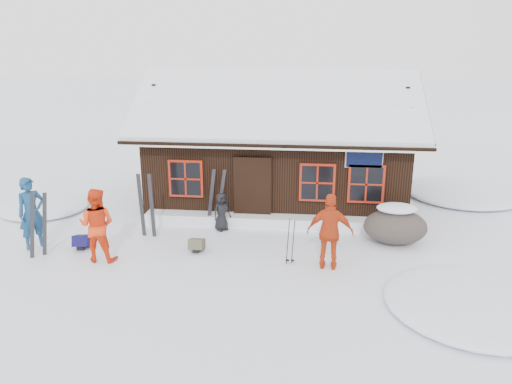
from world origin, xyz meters
TOP-DOWN VIEW (x-y plane):
  - ground at (0.00, 0.00)m, footprint 120.00×120.00m
  - mountain_hut at (1.50, 4.98)m, footprint 8.90×6.09m
  - snow_drift at (1.50, 2.25)m, footprint 7.60×0.60m
  - snow_mounds at (1.65, 1.86)m, footprint 20.60×13.20m
  - skier_teal at (-4.66, 0.02)m, footprint 0.81×0.84m
  - skier_orange_left at (-2.64, -0.54)m, footprint 0.92×0.72m
  - skier_orange_right at (3.10, -0.39)m, footprint 1.14×0.54m
  - skier_crouched at (0.08, 1.81)m, footprint 0.65×0.64m
  - boulder at (4.93, 1.38)m, footprint 1.70×1.28m
  - ski_pair_left at (-4.21, -0.48)m, footprint 0.56×0.27m
  - ski_pair_mid at (-1.92, 1.13)m, footprint 0.47×0.08m
  - ski_pair_right at (-0.16, 2.20)m, footprint 0.60×0.28m
  - ski_poles at (2.15, -0.23)m, footprint 0.21×0.11m
  - backpack_blue at (-3.39, 0.11)m, footprint 0.49×0.60m
  - backpack_olive at (-0.32, 0.25)m, footprint 0.38×0.50m

SIDE VIEW (x-z plane):
  - ground at x=0.00m, z-range 0.00..0.00m
  - snow_mounds at x=1.65m, z-range -0.24..0.24m
  - backpack_olive at x=-0.32m, z-range 0.00..0.27m
  - backpack_blue at x=-3.39m, z-range 0.00..0.29m
  - snow_drift at x=1.50m, z-range 0.00..0.35m
  - boulder at x=4.93m, z-range 0.01..1.00m
  - ski_poles at x=2.15m, z-range -0.04..1.16m
  - skier_crouched at x=0.08m, z-range 0.00..1.13m
  - ski_pair_left at x=-4.21m, z-range -0.05..1.71m
  - ski_pair_right at x=-0.16m, z-range -0.05..1.72m
  - ski_pair_mid at x=-1.92m, z-range -0.05..1.82m
  - skier_orange_left at x=-2.64m, z-range 0.00..1.88m
  - skier_orange_right at x=3.10m, z-range 0.00..1.89m
  - skier_teal at x=-4.66m, z-range 0.00..1.94m
  - mountain_hut at x=1.50m, z-range -0.63..3.79m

